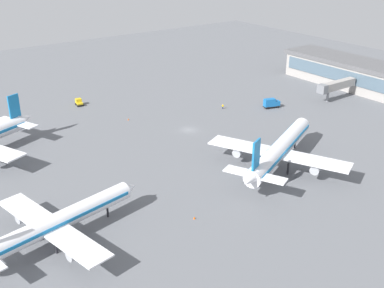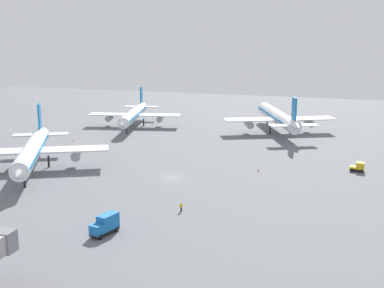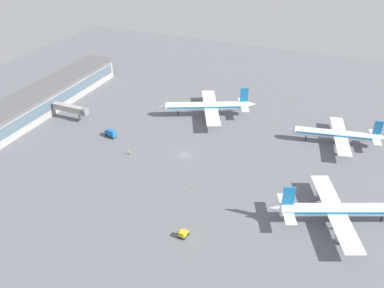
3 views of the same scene
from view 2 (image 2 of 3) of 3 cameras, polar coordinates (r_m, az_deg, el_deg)
name	(u,v)px [view 2 (image 2 of 3)]	position (r m, az deg, el deg)	size (l,w,h in m)	color
ground	(172,178)	(121.40, -2.15, -3.65)	(288.00, 288.00, 0.00)	slate
airplane_at_gate	(32,150)	(131.56, -16.83, -0.66)	(35.01, 42.17, 13.70)	white
airplane_taxiing	(278,117)	(173.00, 9.27, 2.89)	(34.97, 42.27, 13.55)	white
airplane_distant	(134,114)	(180.40, -6.29, 3.21)	(31.80, 39.15, 11.99)	white
baggage_tug	(358,167)	(132.04, 17.48, -2.36)	(3.40, 2.55, 2.30)	black
catering_truck	(105,224)	(90.75, -9.32, -8.54)	(3.45, 5.91, 3.30)	black
ground_crew_worker	(181,207)	(100.10, -1.17, -6.80)	(0.52, 0.51, 1.67)	#1E2338
safety_cone_near_gate	(258,170)	(127.16, 7.16, -2.83)	(0.44, 0.44, 0.60)	#EA590C
safety_cone_mid_apron	(73,140)	(162.16, -12.71, 0.40)	(0.44, 0.44, 0.60)	#EA590C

